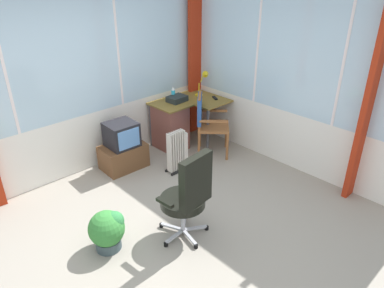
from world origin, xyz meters
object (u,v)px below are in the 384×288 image
wooden_armchair (205,117)px  potted_plant (108,229)px  tv_on_stand (123,148)px  space_heater (178,151)px  tv_remote (215,98)px  spray_bottle (173,93)px  office_chair (189,194)px  desk (172,124)px  paper_tray (177,99)px  desk_lamp (204,79)px

wooden_armchair → potted_plant: 2.48m
tv_on_stand → space_heater: (0.54, -0.62, 0.00)m
tv_remote → space_heater: bearing=-136.5°
tv_remote → spray_bottle: 0.70m
potted_plant → tv_remote: bearing=20.8°
wooden_armchair → tv_on_stand: size_ratio=1.35×
office_chair → tv_on_stand: bearing=78.9°
desk → wooden_armchair: bearing=-66.6°
spray_bottle → paper_tray: spray_bottle is taller
office_chair → tv_on_stand: size_ratio=1.47×
spray_bottle → tv_on_stand: 1.27m
tv_remote → wooden_armchair: (-0.44, -0.22, -0.15)m
desk → wooden_armchair: (0.23, -0.54, 0.21)m
tv_remote → office_chair: size_ratio=0.14×
desk → tv_remote: tv_remote is taller
wooden_armchair → desk_lamp: bearing=46.5°
desk → space_heater: size_ratio=1.76×
wooden_armchair → space_heater: size_ratio=1.56×
spray_bottle → paper_tray: size_ratio=0.72×
desk → space_heater: (-0.45, -0.64, -0.09)m
desk → tv_remote: 0.83m
desk → potted_plant: (-2.08, -1.36, -0.16)m
tv_remote → office_chair: office_chair is taller
tv_remote → wooden_armchair: wooden_armchair is taller
space_heater → potted_plant: 1.79m
space_heater → spray_bottle: bearing=52.1°
desk_lamp → wooden_armchair: 0.76m
office_chair → potted_plant: bearing=147.8°
paper_tray → potted_plant: size_ratio=0.65×
office_chair → desk: bearing=53.8°
tv_on_stand → spray_bottle: bearing=7.7°
desk_lamp → paper_tray: (-0.54, 0.09, -0.23)m
paper_tray → desk: bearing=-173.9°
desk → tv_remote: size_ratio=7.41×
wooden_armchair → tv_on_stand: wooden_armchair is taller
spray_bottle → tv_on_stand: spray_bottle is taller
spray_bottle → paper_tray: (-0.02, -0.12, -0.06)m
desk_lamp → paper_tray: desk_lamp is taller
paper_tray → potted_plant: 2.66m
tv_remote → tv_on_stand: (-1.66, 0.29, -0.45)m
spray_bottle → office_chair: bearing=-127.3°
wooden_armchair → tv_on_stand: (-1.22, 0.51, -0.30)m
desk → office_chair: (-1.34, -1.83, 0.18)m
desk_lamp → office_chair: desk_lamp is taller
tv_remote → potted_plant: 2.99m
office_chair → tv_on_stand: 1.86m
desk_lamp → paper_tray: bearing=170.9°
desk → tv_remote: (0.68, -0.32, 0.37)m
paper_tray → wooden_armchair: (0.10, -0.55, -0.19)m
space_heater → potted_plant: bearing=-156.1°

